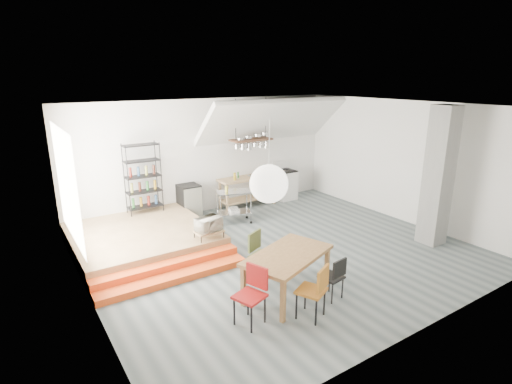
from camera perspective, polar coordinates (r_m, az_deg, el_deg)
floor at (r=9.07m, az=3.55°, el=-8.49°), size 8.00×8.00×0.00m
wall_back at (r=11.44m, az=-6.86°, el=5.11°), size 8.00×0.04×3.20m
wall_left at (r=7.00m, az=-23.54°, el=-3.44°), size 0.04×7.00×3.20m
wall_right at (r=11.33m, az=20.20°, el=4.11°), size 0.04×7.00×3.20m
ceiling at (r=8.26m, az=3.95°, el=12.10°), size 8.00×7.00×0.02m
slope_ceiling at (r=11.71m, az=2.36°, el=10.17°), size 4.40×1.44×1.32m
window_pane at (r=8.37m, az=-25.43°, el=0.87°), size 0.02×2.50×2.20m
platform at (r=9.62m, az=-15.97°, el=-6.34°), size 3.00×3.00×0.40m
step_lower at (r=7.99m, az=-11.53°, el=-11.90°), size 3.00×0.35×0.13m
step_upper at (r=8.26m, az=-12.48°, el=-10.49°), size 3.00×0.35×0.27m
concrete_column at (r=9.95m, az=24.61°, el=2.02°), size 0.50×0.50×3.20m
kitchen_counter at (r=11.89m, az=-1.20°, el=0.82°), size 1.80×0.60×0.91m
stove at (r=12.70m, az=4.15°, el=1.12°), size 0.60×0.60×1.18m
pot_rack at (r=11.43m, az=-0.51°, el=7.13°), size 1.20×0.50×1.43m
wire_shelving at (r=10.51m, az=-15.86°, el=2.06°), size 0.88×0.38×1.80m
microwave_shelf at (r=8.77m, az=-6.75°, el=-5.59°), size 0.60×0.40×0.16m
paper_lantern at (r=6.14m, az=1.86°, el=1.18°), size 0.60×0.60×0.60m
dining_table at (r=7.13m, az=4.53°, el=-9.41°), size 1.90×1.47×0.80m
chair_mustard at (r=6.60m, az=8.52°, el=-13.37°), size 0.57×0.57×0.93m
chair_black at (r=7.21m, az=11.16°, el=-11.54°), size 0.41×0.41×0.79m
chair_olive at (r=7.73m, az=0.51°, el=-8.46°), size 0.57×0.57×0.94m
chair_red at (r=6.45m, az=-0.49°, el=-13.82°), size 0.55×0.55×0.94m
rolling_cart at (r=10.59m, az=-3.17°, el=-1.50°), size 0.98×0.72×0.87m
mini_fridge at (r=11.15m, az=-9.51°, el=-1.32°), size 0.55×0.55×0.94m
microwave at (r=8.71m, az=-6.78°, el=-4.58°), size 0.60×0.46×0.29m
bowl at (r=11.82m, az=-0.71°, el=2.28°), size 0.25×0.25×0.05m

